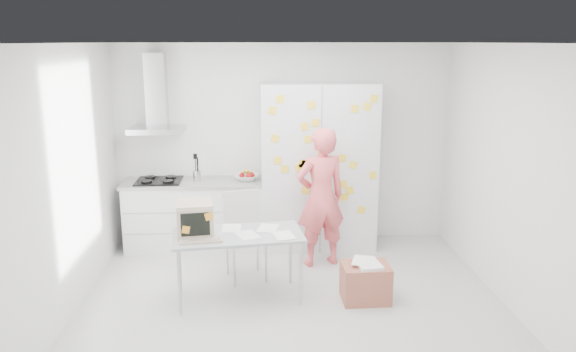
{
  "coord_description": "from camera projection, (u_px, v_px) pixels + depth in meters",
  "views": [
    {
      "loc": [
        -0.35,
        -5.54,
        2.72
      ],
      "look_at": [
        -0.01,
        0.63,
        1.23
      ],
      "focal_mm": 35.0,
      "sensor_mm": 36.0,
      "label": 1
    }
  ],
  "objects": [
    {
      "name": "range_hood",
      "position": [
        156.0,
        101.0,
        7.26
      ],
      "size": [
        0.7,
        0.48,
        1.01
      ],
      "color": "silver",
      "rests_on": "walls"
    },
    {
      "name": "floor",
      "position": [
        292.0,
        302.0,
        6.03
      ],
      "size": [
        4.5,
        4.0,
        0.02
      ],
      "primitive_type": "cube",
      "color": "silver",
      "rests_on": "ground"
    },
    {
      "name": "walls",
      "position": [
        288.0,
        164.0,
        6.41
      ],
      "size": [
        4.52,
        4.01,
        2.7
      ],
      "color": "white",
      "rests_on": "ground"
    },
    {
      "name": "chair",
      "position": [
        244.0,
        230.0,
        6.54
      ],
      "size": [
        0.56,
        0.56,
        1.02
      ],
      "rotation": [
        0.0,
        0.0,
        0.26
      ],
      "color": "silver",
      "rests_on": "ground"
    },
    {
      "name": "counter_run",
      "position": [
        195.0,
        213.0,
        7.5
      ],
      "size": [
        1.84,
        0.63,
        1.28
      ],
      "color": "white",
      "rests_on": "ground"
    },
    {
      "name": "cardboard_box",
      "position": [
        366.0,
        282.0,
        6.0
      ],
      "size": [
        0.51,
        0.42,
        0.44
      ],
      "rotation": [
        0.0,
        0.0,
        0.02
      ],
      "color": "#AB624A",
      "rests_on": "ground"
    },
    {
      "name": "ceiling",
      "position": [
        292.0,
        43.0,
        5.4
      ],
      "size": [
        4.5,
        4.0,
        0.02
      ],
      "primitive_type": "cube",
      "color": "white",
      "rests_on": "walls"
    },
    {
      "name": "person",
      "position": [
        321.0,
        197.0,
        6.83
      ],
      "size": [
        0.72,
        0.57,
        1.72
      ],
      "primitive_type": "imported",
      "rotation": [
        0.0,
        0.0,
        3.43
      ],
      "color": "#F35E62",
      "rests_on": "ground"
    },
    {
      "name": "tall_cabinet",
      "position": [
        318.0,
        167.0,
        7.42
      ],
      "size": [
        1.5,
        0.68,
        2.2
      ],
      "color": "silver",
      "rests_on": "ground"
    },
    {
      "name": "desk",
      "position": [
        211.0,
        226.0,
        5.89
      ],
      "size": [
        1.44,
        0.85,
        1.09
      ],
      "rotation": [
        0.0,
        0.0,
        0.13
      ],
      "color": "#A6AEB0",
      "rests_on": "ground"
    }
  ]
}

